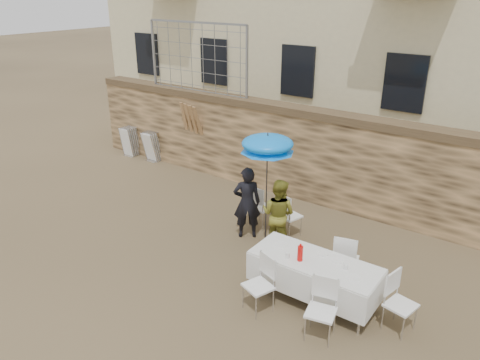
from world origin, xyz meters
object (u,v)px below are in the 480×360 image
Objects in this scene: chair_stack_right at (155,145)px; couple_chair_right at (290,214)px; man_suit at (247,203)px; table_chair_front_left at (258,285)px; banquet_table at (315,263)px; table_chair_side at (401,304)px; woman_dress at (278,214)px; umbrella at (267,147)px; couple_chair_left at (261,206)px; table_chair_front_right at (321,311)px; chair_stack_left at (134,140)px; soda_bottle at (300,253)px; table_chair_back at (346,258)px.

couple_chair_right is at bearing -16.47° from chair_stack_right.
man_suit is 1.61× the size of table_chair_front_left.
man_suit is 0.94m from couple_chair_right.
table_chair_side is at bearing 4.09° from banquet_table.
woman_dress is 1.34m from umbrella.
woman_dress is at bearing 149.74° from couple_chair_left.
chair_stack_right is at bearing 154.58° from banquet_table.
table_chair_front_left is 1.10m from table_chair_front_right.
table_chair_front_left is at bearing 128.22° from couple_chair_left.
umbrella is 2.32× the size of chair_stack_left.
woman_dress is at bearing 141.58° from man_suit.
couple_chair_left is 3.69× the size of soda_bottle.
chair_stack_left is (-9.33, 3.24, -0.02)m from table_chair_side.
woman_dress is 1.52× the size of table_chair_side.
table_chair_side is at bearing 125.21° from man_suit.
table_chair_side reaches higher than banquet_table.
man_suit is 3.70m from table_chair_side.
table_chair_back is at bearing 88.51° from table_chair_front_right.
table_chair_front_right is 1.24m from table_chair_side.
woman_dress is 0.96m from couple_chair_left.
man_suit reaches higher than couple_chair_left.
woman_dress is at bearing -15.95° from umbrella.
woman_dress is (0.75, 0.00, -0.04)m from man_suit.
soda_bottle is 0.27× the size of table_chair_side.
chair_stack_left is at bearing 83.19° from table_chair_side.
couple_chair_left and table_chair_side have the same top height.
couple_chair_left and table_chair_front_left have the same top height.
table_chair_front_right is at bearing 144.48° from couple_chair_right.
banquet_table is 2.19× the size of table_chair_front_right.
table_chair_side is (2.84, -1.59, 0.00)m from couple_chair_right.
soda_bottle is at bearing -24.31° from chair_stack_left.
soda_bottle is 0.28× the size of chair_stack_left.
chair_stack_left is (-5.79, 1.65, -0.02)m from couple_chair_left.
man_suit reaches higher than woman_dress.
umbrella is 2.51m from table_chair_back.
chair_stack_right is (-5.59, 1.65, -0.02)m from couple_chair_right.
couple_chair_left is at bearing 124.79° from table_chair_front_right.
table_chair_front_right is 1.00× the size of table_chair_side.
table_chair_front_left is (1.14, -1.99, -1.54)m from umbrella.
chair_stack_right reaches higher than banquet_table.
man_suit is at bearing -3.99° from woman_dress.
umbrella is 6.73m from chair_stack_left.
umbrella is 1.66m from couple_chair_left.
couple_chair_right is 3.69× the size of soda_bottle.
chair_stack_left and chair_stack_right have the same top height.
couple_chair_left is 3.88m from table_chair_side.
table_chair_front_right is at bearing 20.21° from table_chair_front_left.
umbrella reaches higher than banquet_table.
umbrella is 2.23× the size of table_chair_front_left.
table_chair_front_left is 1.00× the size of table_chair_side.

